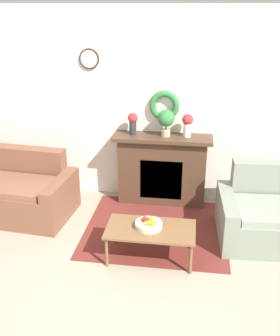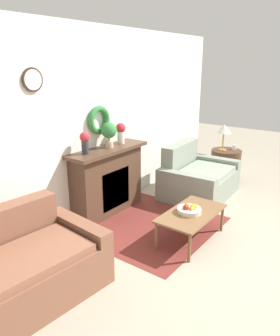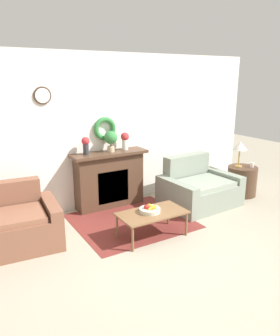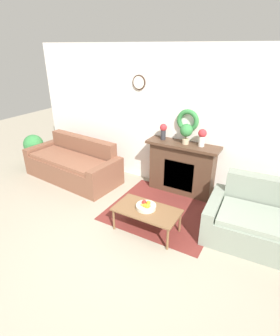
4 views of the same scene
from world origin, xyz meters
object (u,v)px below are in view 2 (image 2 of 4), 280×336
object	(u,v)px
coffee_table	(191,215)
vase_on_mantel_right	(121,132)
fireplace	(108,180)
vase_on_mantel_left	(85,141)
fruit_bowl	(189,210)
mug	(234,147)
table_lamp	(224,130)
side_table_by_loveseat	(225,164)
loveseat_right	(197,178)
potted_plant_on_mantel	(109,132)

from	to	relation	value
coffee_table	vase_on_mantel_right	world-z (taller)	vase_on_mantel_right
fireplace	vase_on_mantel_left	distance (m)	0.80
fruit_bowl	mug	world-z (taller)	mug
mug	table_lamp	bearing A→B (deg)	141.84
coffee_table	fruit_bowl	bearing A→B (deg)	141.50
side_table_by_loveseat	vase_on_mantel_right	size ratio (longest dim) A/B	1.82
loveseat_right	side_table_by_loveseat	bearing A→B (deg)	-6.42
loveseat_right	fruit_bowl	bearing A→B (deg)	-159.76
loveseat_right	coffee_table	bearing A→B (deg)	-158.79
fruit_bowl	mug	distance (m)	2.71
table_lamp	vase_on_mantel_left	distance (m)	2.97
fruit_bowl	potted_plant_on_mantel	distance (m)	1.60
fireplace	mug	distance (m)	2.80
potted_plant_on_mantel	table_lamp	bearing A→B (deg)	-17.42
loveseat_right	fireplace	bearing A→B (deg)	148.91
fireplace	coffee_table	distance (m)	1.42
fireplace	vase_on_mantel_right	size ratio (longest dim) A/B	4.32
side_table_by_loveseat	table_lamp	bearing A→B (deg)	141.34
mug	vase_on_mantel_left	world-z (taller)	vase_on_mantel_left
loveseat_right	coffee_table	distance (m)	1.58
coffee_table	vase_on_mantel_left	xyz separation A→B (m)	(-0.42, 1.42, 0.84)
coffee_table	vase_on_mantel_left	world-z (taller)	vase_on_mantel_left
loveseat_right	side_table_by_loveseat	world-z (taller)	loveseat_right
loveseat_right	vase_on_mantel_left	world-z (taller)	vase_on_mantel_left
coffee_table	side_table_by_loveseat	xyz separation A→B (m)	(2.51, 0.59, -0.06)
potted_plant_on_mantel	side_table_by_loveseat	bearing A→B (deg)	-18.16
table_lamp	vase_on_mantel_right	distance (m)	2.26
loveseat_right	mug	xyz separation A→B (m)	(1.20, -0.16, 0.33)
mug	side_table_by_loveseat	bearing A→B (deg)	142.13
loveseat_right	coffee_table	world-z (taller)	loveseat_right
side_table_by_loveseat	vase_on_mantel_right	bearing A→B (deg)	159.15
fireplace	loveseat_right	size ratio (longest dim) A/B	1.00
side_table_by_loveseat	potted_plant_on_mantel	world-z (taller)	potted_plant_on_mantel
vase_on_mantel_right	mug	bearing A→B (deg)	-21.95
side_table_by_loveseat	fireplace	bearing A→B (deg)	161.81
fruit_bowl	side_table_by_loveseat	world-z (taller)	side_table_by_loveseat
side_table_by_loveseat	vase_on_mantel_left	distance (m)	3.18
loveseat_right	fruit_bowl	world-z (taller)	loveseat_right
loveseat_right	table_lamp	xyz separation A→B (m)	(1.00, -0.00, 0.69)
table_lamp	vase_on_mantel_right	xyz separation A→B (m)	(-2.11, 0.77, 0.21)
vase_on_mantel_right	potted_plant_on_mantel	xyz separation A→B (m)	(-0.29, -0.02, 0.05)
fireplace	table_lamp	xyz separation A→B (m)	(2.44, -0.77, 0.47)
side_table_by_loveseat	mug	world-z (taller)	mug
fruit_bowl	table_lamp	distance (m)	2.60
vase_on_mantel_right	potted_plant_on_mantel	bearing A→B (deg)	-176.06
loveseat_right	mug	world-z (taller)	loveseat_right
fireplace	table_lamp	size ratio (longest dim) A/B	2.70
side_table_by_loveseat	potted_plant_on_mantel	size ratio (longest dim) A/B	1.56
table_lamp	fireplace	bearing A→B (deg)	162.54
vase_on_mantel_left	vase_on_mantel_right	distance (m)	0.75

